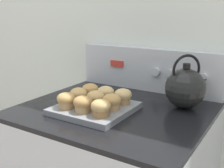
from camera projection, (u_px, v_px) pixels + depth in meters
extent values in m
cube|color=silver|center=(155.00, 24.00, 1.33)|extent=(8.00, 0.05, 2.40)
cube|color=black|center=(117.00, 109.00, 1.12)|extent=(0.72, 0.65, 0.02)
cube|color=#B7BABF|center=(149.00, 69.00, 1.34)|extent=(0.71, 0.05, 0.20)
cube|color=#B72D23|center=(117.00, 64.00, 1.39)|extent=(0.07, 0.01, 0.03)
cylinder|color=#B7BABF|center=(156.00, 72.00, 1.28)|extent=(0.04, 0.02, 0.04)
cylinder|color=#B7BABF|center=(171.00, 74.00, 1.25)|extent=(0.04, 0.02, 0.04)
cylinder|color=#B7BABF|center=(186.00, 76.00, 1.21)|extent=(0.04, 0.02, 0.04)
cylinder|color=#B7BABF|center=(203.00, 78.00, 1.18)|extent=(0.04, 0.02, 0.04)
cube|color=slate|center=(95.00, 108.00, 1.07)|extent=(0.27, 0.27, 0.02)
cylinder|color=tan|center=(66.00, 104.00, 1.04)|extent=(0.06, 0.06, 0.03)
ellipsoid|color=tan|center=(66.00, 99.00, 1.04)|extent=(0.07, 0.07, 0.05)
cylinder|color=tan|center=(83.00, 108.00, 1.00)|extent=(0.06, 0.06, 0.03)
ellipsoid|color=#B2844C|center=(83.00, 102.00, 1.00)|extent=(0.07, 0.07, 0.05)
cylinder|color=olive|center=(101.00, 112.00, 0.96)|extent=(0.06, 0.06, 0.03)
ellipsoid|color=tan|center=(101.00, 106.00, 0.96)|extent=(0.07, 0.07, 0.05)
cylinder|color=tan|center=(79.00, 99.00, 1.10)|extent=(0.06, 0.06, 0.03)
ellipsoid|color=tan|center=(78.00, 93.00, 1.10)|extent=(0.07, 0.07, 0.05)
cylinder|color=tan|center=(95.00, 102.00, 1.06)|extent=(0.06, 0.06, 0.03)
ellipsoid|color=tan|center=(95.00, 97.00, 1.06)|extent=(0.07, 0.07, 0.05)
cylinder|color=tan|center=(112.00, 106.00, 1.03)|extent=(0.06, 0.06, 0.03)
ellipsoid|color=tan|center=(112.00, 100.00, 1.02)|extent=(0.07, 0.07, 0.05)
cylinder|color=tan|center=(90.00, 94.00, 1.17)|extent=(0.06, 0.06, 0.03)
ellipsoid|color=tan|center=(90.00, 89.00, 1.16)|extent=(0.07, 0.07, 0.05)
cylinder|color=tan|center=(106.00, 97.00, 1.13)|extent=(0.06, 0.06, 0.03)
ellipsoid|color=tan|center=(106.00, 92.00, 1.12)|extent=(0.07, 0.07, 0.05)
cylinder|color=#A37A4C|center=(123.00, 100.00, 1.09)|extent=(0.06, 0.06, 0.03)
ellipsoid|color=tan|center=(123.00, 94.00, 1.09)|extent=(0.07, 0.07, 0.05)
sphere|color=black|center=(185.00, 88.00, 1.10)|extent=(0.16, 0.16, 0.16)
cylinder|color=black|center=(187.00, 66.00, 1.07)|extent=(0.03, 0.03, 0.02)
cone|color=black|center=(202.00, 82.00, 1.11)|extent=(0.07, 0.07, 0.06)
torus|color=black|center=(186.00, 70.00, 1.08)|extent=(0.09, 0.10, 0.12)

